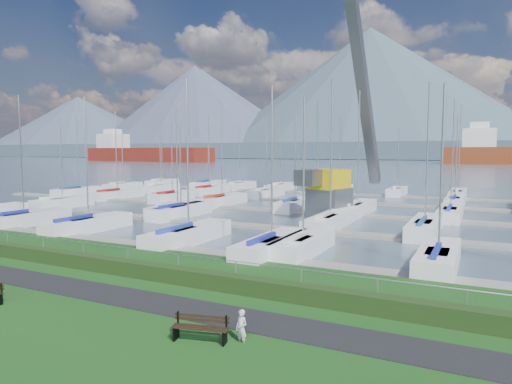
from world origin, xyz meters
The scene contains 12 objects.
path centered at (0.00, -3.00, 0.01)m, with size 160.00×2.00×0.04m, color black.
water centered at (0.00, 260.00, -0.40)m, with size 800.00×540.00×0.20m, color #485869.
hedge centered at (0.00, -0.40, 0.35)m, with size 80.00×0.70×0.70m, color #1E3413.
fence centered at (0.00, 0.00, 1.20)m, with size 0.04×0.04×80.00m, color #9A9CA3.
foothill centered at (0.00, 330.00, 6.00)m, with size 900.00×80.00×12.00m, color #435462.
mountains centered at (7.35, 404.62, 46.68)m, with size 1190.00×360.00×115.00m.
docks centered at (0.00, 26.00, -0.22)m, with size 90.00×41.60×0.25m.
bench_right centered at (6.65, -5.23, 0.42)m, with size 1.85×0.83×0.85m.
person centered at (7.81, -4.72, 0.59)m, with size 0.43×0.28×1.17m, color silver.
crane centered at (2.15, 25.04, 5.33)m, with size 5.16×13.44×22.35m.
cargo_ship_west centered at (-164.08, 192.81, 3.71)m, with size 84.93×26.11×21.50m.
sailboat_fleet centered at (-1.28, 28.38, 5.35)m, with size 75.68×49.43×13.48m.
Camera 1 is at (14.30, -16.75, 5.92)m, focal length 32.00 mm.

